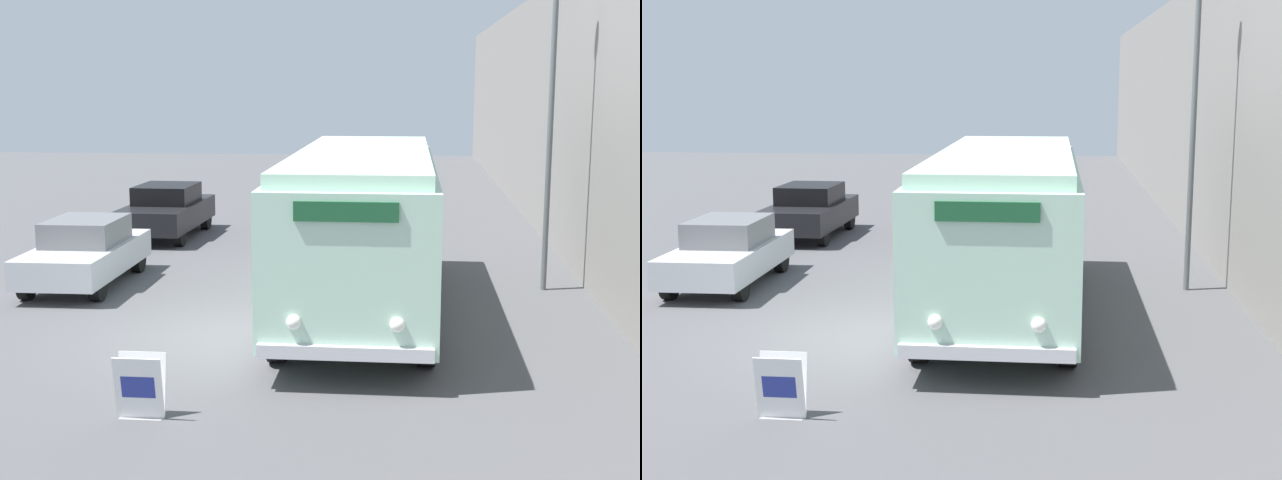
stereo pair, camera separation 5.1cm
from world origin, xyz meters
The scene contains 7 objects.
ground_plane centered at (0.00, 0.00, 0.00)m, with size 80.00×80.00×0.00m, color #4C4C4F.
building_wall_right centered at (7.16, 10.00, 3.56)m, with size 0.30×60.00×7.12m.
vintage_bus centered at (2.31, 2.05, 1.78)m, with size 2.68×9.60×3.14m.
sign_board centered at (-0.33, -3.89, 0.42)m, with size 0.65×0.33×0.87m.
streetlamp centered at (6.11, 4.25, 4.64)m, with size 0.36×0.36×7.29m.
parked_car_near centered at (-3.89, 3.74, 0.74)m, with size 1.81×4.26×1.47m.
parked_car_mid centered at (-3.79, 10.03, 0.77)m, with size 1.93×4.35×1.51m.
Camera 2 is at (3.22, -14.88, 4.42)m, focal length 50.00 mm.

